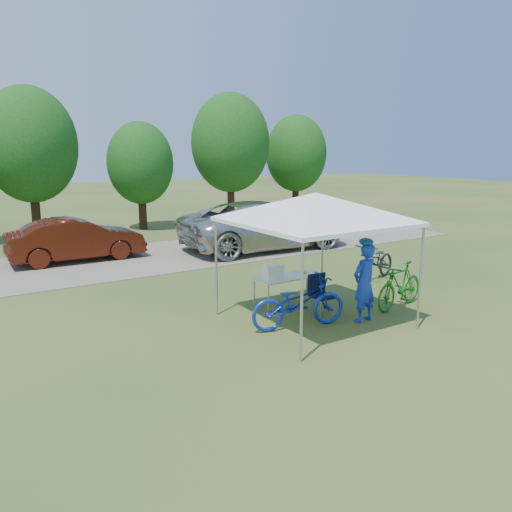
{
  "coord_description": "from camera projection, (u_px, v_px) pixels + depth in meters",
  "views": [
    {
      "loc": [
        -6.49,
        -7.8,
        3.57
      ],
      "look_at": [
        -0.15,
        2.0,
        1.08
      ],
      "focal_mm": 35.0,
      "sensor_mm": 36.0,
      "label": 1
    }
  ],
  "objects": [
    {
      "name": "ice_cream_cup",
      "position": [
        305.0,
        273.0,
        11.86
      ],
      "size": [
        0.08,
        0.08,
        0.06
      ],
      "primitive_type": "cylinder",
      "color": "gold",
      "rests_on": "folding_table"
    },
    {
      "name": "cyclist",
      "position": [
        364.0,
        283.0,
        10.45
      ],
      "size": [
        0.66,
        0.47,
        1.68
      ],
      "primitive_type": "imported",
      "rotation": [
        0.0,
        0.0,
        3.26
      ],
      "color": "#1736BB",
      "rests_on": "ground"
    },
    {
      "name": "sedan",
      "position": [
        77.0,
        239.0,
        16.2
      ],
      "size": [
        4.25,
        1.51,
        1.4
      ],
      "primitive_type": "imported",
      "rotation": [
        0.0,
        0.0,
        1.56
      ],
      "color": "#4A170C",
      "rests_on": "gravel_strip"
    },
    {
      "name": "bike_blue",
      "position": [
        299.0,
        303.0,
        10.12
      ],
      "size": [
        2.14,
        1.12,
        1.07
      ],
      "primitive_type": "imported",
      "rotation": [
        0.0,
        0.0,
        1.36
      ],
      "color": "#1530BD",
      "rests_on": "ground"
    },
    {
      "name": "bike_green",
      "position": [
        400.0,
        285.0,
        11.42
      ],
      "size": [
        1.82,
        0.81,
        1.06
      ],
      "primitive_type": "imported",
      "rotation": [
        0.0,
        0.0,
        -1.39
      ],
      "color": "#186C19",
      "rests_on": "ground"
    },
    {
      "name": "folding_chair",
      "position": [
        320.0,
        291.0,
        10.98
      ],
      "size": [
        0.49,
        0.5,
        0.9
      ],
      "rotation": [
        0.0,
        0.0,
        -0.07
      ],
      "color": "black",
      "rests_on": "ground"
    },
    {
      "name": "cooler",
      "position": [
        273.0,
        272.0,
        11.39
      ],
      "size": [
        0.46,
        0.31,
        0.33
      ],
      "color": "white",
      "rests_on": "folding_table"
    },
    {
      "name": "treeline",
      "position": [
        100.0,
        151.0,
        21.24
      ],
      "size": [
        24.89,
        4.28,
        6.3
      ],
      "color": "#382314",
      "rests_on": "ground"
    },
    {
      "name": "folding_table",
      "position": [
        289.0,
        278.0,
        11.68
      ],
      "size": [
        1.65,
        0.69,
        0.68
      ],
      "color": "white",
      "rests_on": "ground"
    },
    {
      "name": "bike_dark",
      "position": [
        375.0,
        262.0,
        13.81
      ],
      "size": [
        2.1,
        1.21,
        1.05
      ],
      "primitive_type": "imported",
      "rotation": [
        0.0,
        0.0,
        -1.3
      ],
      "color": "black",
      "rests_on": "ground"
    },
    {
      "name": "canopy",
      "position": [
        316.0,
        196.0,
        10.05
      ],
      "size": [
        4.53,
        4.53,
        3.0
      ],
      "color": "#A5A5AA",
      "rests_on": "ground"
    },
    {
      "name": "ground",
      "position": [
        313.0,
        321.0,
        10.6
      ],
      "size": [
        100.0,
        100.0,
        0.0
      ],
      "primitive_type": "plane",
      "color": "#2D5119",
      "rests_on": "ground"
    },
    {
      "name": "minivan",
      "position": [
        265.0,
        225.0,
        18.22
      ],
      "size": [
        6.42,
        3.22,
        1.74
      ],
      "primitive_type": "imported",
      "rotation": [
        0.0,
        0.0,
        1.52
      ],
      "color": "beige",
      "rests_on": "gravel_strip"
    },
    {
      "name": "gravel_strip",
      "position": [
        165.0,
        255.0,
        17.17
      ],
      "size": [
        24.0,
        5.0,
        0.02
      ],
      "primitive_type": "cube",
      "color": "gray",
      "rests_on": "ground"
    }
  ]
}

